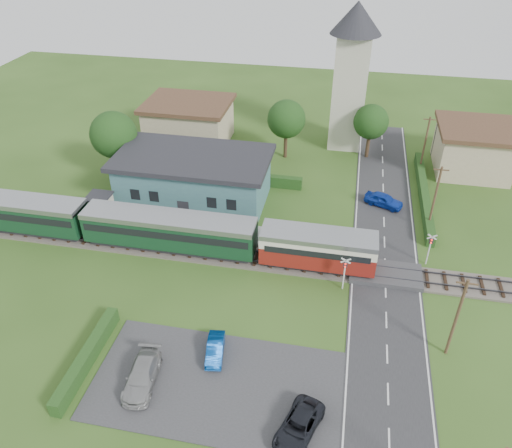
% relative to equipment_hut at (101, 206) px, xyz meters
% --- Properties ---
extents(ground, '(120.00, 120.00, 0.00)m').
position_rel_equipment_hut_xyz_m(ground, '(18.00, -5.20, -1.75)').
color(ground, '#2D4C19').
extents(railway_track, '(76.00, 3.20, 0.49)m').
position_rel_equipment_hut_xyz_m(railway_track, '(18.00, -3.20, -1.64)').
color(railway_track, '#4C443D').
rests_on(railway_track, ground).
extents(road, '(6.00, 70.00, 0.05)m').
position_rel_equipment_hut_xyz_m(road, '(28.00, -5.20, -1.72)').
color(road, '#28282B').
rests_on(road, ground).
extents(car_park, '(17.00, 9.00, 0.08)m').
position_rel_equipment_hut_xyz_m(car_park, '(16.50, -17.20, -1.71)').
color(car_park, '#333335').
rests_on(car_park, ground).
extents(crossing_deck, '(6.20, 3.40, 0.45)m').
position_rel_equipment_hut_xyz_m(crossing_deck, '(28.00, -3.20, -1.52)').
color(crossing_deck, '#333335').
rests_on(crossing_deck, ground).
extents(platform, '(30.00, 3.00, 0.45)m').
position_rel_equipment_hut_xyz_m(platform, '(8.00, 0.00, -1.52)').
color(platform, gray).
rests_on(platform, ground).
extents(equipment_hut, '(2.30, 2.30, 2.55)m').
position_rel_equipment_hut_xyz_m(equipment_hut, '(0.00, 0.00, 0.00)').
color(equipment_hut, beige).
rests_on(equipment_hut, platform).
extents(station_building, '(16.00, 9.00, 5.30)m').
position_rel_equipment_hut_xyz_m(station_building, '(8.00, 5.79, 0.95)').
color(station_building, '#457A78').
rests_on(station_building, ground).
extents(train, '(43.20, 2.90, 3.40)m').
position_rel_equipment_hut_xyz_m(train, '(5.19, -3.20, 0.43)').
color(train, '#232328').
rests_on(train, ground).
extents(church_tower, '(6.00, 6.00, 17.60)m').
position_rel_equipment_hut_xyz_m(church_tower, '(23.00, 22.80, 8.48)').
color(church_tower, beige).
rests_on(church_tower, ground).
extents(house_west, '(10.80, 8.80, 5.50)m').
position_rel_equipment_hut_xyz_m(house_west, '(3.00, 19.80, 1.04)').
color(house_west, tan).
rests_on(house_west, ground).
extents(house_east, '(8.80, 8.80, 5.50)m').
position_rel_equipment_hut_xyz_m(house_east, '(38.00, 18.80, 1.05)').
color(house_east, tan).
rests_on(house_east, ground).
extents(hedge_carpark, '(0.80, 9.00, 1.20)m').
position_rel_equipment_hut_xyz_m(hedge_carpark, '(7.00, -17.20, -1.15)').
color(hedge_carpark, '#193814').
rests_on(hedge_carpark, ground).
extents(hedge_roadside, '(0.80, 18.00, 1.20)m').
position_rel_equipment_hut_xyz_m(hedge_roadside, '(32.20, 10.80, -1.15)').
color(hedge_roadside, '#193814').
rests_on(hedge_roadside, ground).
extents(hedge_station, '(22.00, 0.80, 1.30)m').
position_rel_equipment_hut_xyz_m(hedge_station, '(8.00, 10.30, -1.10)').
color(hedge_station, '#193814').
rests_on(hedge_station, ground).
extents(tree_a, '(5.20, 5.20, 8.00)m').
position_rel_equipment_hut_xyz_m(tree_a, '(-2.00, 8.80, 3.63)').
color(tree_a, '#332316').
rests_on(tree_a, ground).
extents(tree_b, '(4.60, 4.60, 7.34)m').
position_rel_equipment_hut_xyz_m(tree_b, '(16.00, 17.80, 3.27)').
color(tree_b, '#332316').
rests_on(tree_b, ground).
extents(tree_c, '(4.20, 4.20, 6.78)m').
position_rel_equipment_hut_xyz_m(tree_c, '(26.00, 19.80, 2.91)').
color(tree_c, '#332316').
rests_on(tree_c, ground).
extents(utility_pole_b, '(1.40, 0.22, 7.00)m').
position_rel_equipment_hut_xyz_m(utility_pole_b, '(32.20, -11.20, 1.88)').
color(utility_pole_b, '#473321').
rests_on(utility_pole_b, ground).
extents(utility_pole_c, '(1.40, 0.22, 7.00)m').
position_rel_equipment_hut_xyz_m(utility_pole_c, '(32.20, 4.80, 1.88)').
color(utility_pole_c, '#473321').
rests_on(utility_pole_c, ground).
extents(utility_pole_d, '(1.40, 0.22, 7.00)m').
position_rel_equipment_hut_xyz_m(utility_pole_d, '(32.20, 16.80, 1.88)').
color(utility_pole_d, '#473321').
rests_on(utility_pole_d, ground).
extents(crossing_signal_near, '(0.84, 0.28, 3.28)m').
position_rel_equipment_hut_xyz_m(crossing_signal_near, '(24.40, -5.61, 0.39)').
color(crossing_signal_near, silver).
rests_on(crossing_signal_near, ground).
extents(crossing_signal_far, '(0.84, 0.28, 3.28)m').
position_rel_equipment_hut_xyz_m(crossing_signal_far, '(31.60, -0.81, 0.39)').
color(crossing_signal_far, silver).
rests_on(crossing_signal_far, ground).
extents(streetlamp_west, '(0.30, 0.30, 5.15)m').
position_rel_equipment_hut_xyz_m(streetlamp_west, '(-4.00, 14.80, 1.29)').
color(streetlamp_west, '#3F3F47').
rests_on(streetlamp_west, ground).
extents(streetlamp_east, '(0.30, 0.30, 5.15)m').
position_rel_equipment_hut_xyz_m(streetlamp_east, '(34.00, 21.80, 1.29)').
color(streetlamp_east, '#3F3F47').
rests_on(streetlamp_east, ground).
extents(car_on_road, '(4.36, 3.01, 1.38)m').
position_rel_equipment_hut_xyz_m(car_on_road, '(27.92, 8.44, -1.01)').
color(car_on_road, '#1135AA').
rests_on(car_on_road, road).
extents(car_park_blue, '(1.69, 3.49, 1.10)m').
position_rel_equipment_hut_xyz_m(car_park_blue, '(15.74, -14.70, -1.12)').
color(car_park_blue, navy).
rests_on(car_park_blue, car_park).
extents(car_park_silver, '(2.38, 4.89, 1.37)m').
position_rel_equipment_hut_xyz_m(car_park_silver, '(11.51, -18.03, -0.98)').
color(car_park_silver, '#959595').
rests_on(car_park_silver, car_park).
extents(car_park_dark, '(3.26, 4.80, 1.22)m').
position_rel_equipment_hut_xyz_m(car_park_dark, '(22.43, -19.70, -1.06)').
color(car_park_dark, black).
rests_on(car_park_dark, car_park).
extents(pedestrian_near, '(0.57, 0.41, 1.47)m').
position_rel_equipment_hut_xyz_m(pedestrian_near, '(13.64, 0.30, -0.56)').
color(pedestrian_near, gray).
rests_on(pedestrian_near, platform).
extents(pedestrian_far, '(0.86, 1.04, 1.97)m').
position_rel_equipment_hut_xyz_m(pedestrian_far, '(0.13, 0.40, -0.31)').
color(pedestrian_far, gray).
rests_on(pedestrian_far, platform).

